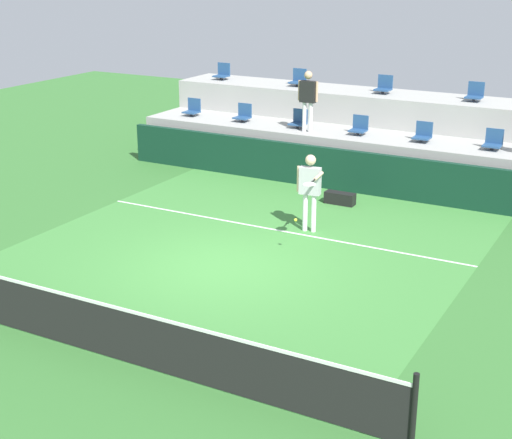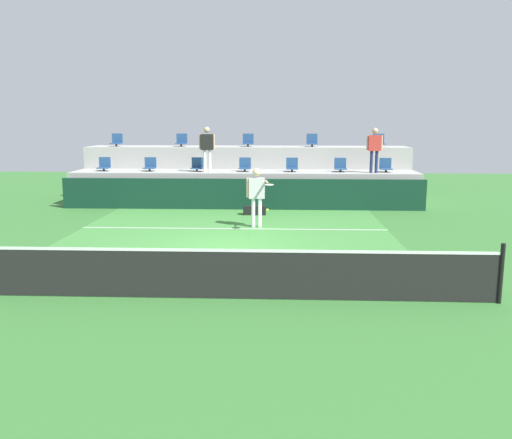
{
  "view_description": "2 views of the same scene",
  "coord_description": "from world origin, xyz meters",
  "views": [
    {
      "loc": [
        7.44,
        -12.17,
        5.89
      ],
      "look_at": [
        0.77,
        0.03,
        1.1
      ],
      "focal_mm": 54.12,
      "sensor_mm": 36.0,
      "label": 1
    },
    {
      "loc": [
        1.37,
        -13.29,
        3.15
      ],
      "look_at": [
        0.8,
        -0.79,
        0.87
      ],
      "focal_mm": 38.25,
      "sensor_mm": 36.0,
      "label": 2
    }
  ],
  "objects": [
    {
      "name": "spectator_leaning_on_rail",
      "position": [
        -1.35,
        6.85,
        2.25
      ],
      "size": [
        0.59,
        0.23,
        1.67
      ],
      "color": "white",
      "rests_on": "seating_tier_lower"
    },
    {
      "name": "sponsor_backboard",
      "position": [
        0.0,
        6.0,
        0.55
      ],
      "size": [
        13.0,
        0.16,
        1.1
      ],
      "primitive_type": "cube",
      "color": "#0F3323",
      "rests_on": "ground_plane"
    },
    {
      "name": "court_inner_paint",
      "position": [
        0.0,
        1.0,
        0.0
      ],
      "size": [
        9.0,
        10.0,
        0.01
      ],
      "primitive_type": "cube",
      "color": "#3D7F38",
      "rests_on": "ground_plane"
    },
    {
      "name": "stadium_chair_lower_right",
      "position": [
        3.6,
        7.23,
        1.46
      ],
      "size": [
        0.44,
        0.4,
        0.52
      ],
      "color": "#2D2D33",
      "rests_on": "seating_tier_lower"
    },
    {
      "name": "court_service_line",
      "position": [
        0.0,
        2.4,
        0.01
      ],
      "size": [
        9.0,
        0.06,
        0.0
      ],
      "primitive_type": "cube",
      "color": "white",
      "rests_on": "ground_plane"
    },
    {
      "name": "stadium_chair_lower_left",
      "position": [
        -3.59,
        7.23,
        1.46
      ],
      "size": [
        0.44,
        0.4,
        0.52
      ],
      "color": "#2D2D33",
      "rests_on": "seating_tier_lower"
    },
    {
      "name": "equipment_bag",
      "position": [
        0.5,
        4.87,
        0.15
      ],
      "size": [
        0.76,
        0.28,
        0.3
      ],
      "primitive_type": "cube",
      "color": "black",
      "rests_on": "ground_plane"
    },
    {
      "name": "tennis_net",
      "position": [
        0.0,
        -4.0,
        0.5
      ],
      "size": [
        10.48,
        0.08,
        1.07
      ],
      "color": "black",
      "rests_on": "ground_plane"
    },
    {
      "name": "tennis_player",
      "position": [
        0.68,
        2.67,
        1.09
      ],
      "size": [
        0.85,
        1.19,
        1.77
      ],
      "color": "white",
      "rests_on": "ground_plane"
    },
    {
      "name": "stadium_chair_upper_far_left",
      "position": [
        -5.38,
        9.03,
        2.31
      ],
      "size": [
        0.44,
        0.4,
        0.52
      ],
      "color": "#2D2D33",
      "rests_on": "seating_tier_upper"
    },
    {
      "name": "stadium_chair_lower_far_left",
      "position": [
        -5.36,
        7.23,
        1.46
      ],
      "size": [
        0.44,
        0.4,
        0.52
      ],
      "color": "#2D2D33",
      "rests_on": "seating_tier_lower"
    },
    {
      "name": "stadium_chair_upper_center",
      "position": [
        0.04,
        9.03,
        2.31
      ],
      "size": [
        0.44,
        0.4,
        0.52
      ],
      "color": "#2D2D33",
      "rests_on": "seating_tier_upper"
    },
    {
      "name": "stadium_chair_lower_mid_left",
      "position": [
        -1.79,
        7.23,
        1.46
      ],
      "size": [
        0.44,
        0.4,
        0.52
      ],
      "color": "#2D2D33",
      "rests_on": "seating_tier_lower"
    },
    {
      "name": "ground_plane",
      "position": [
        0.0,
        0.0,
        0.0
      ],
      "size": [
        40.0,
        40.0,
        0.0
      ],
      "primitive_type": "plane",
      "color": "#336B2D"
    },
    {
      "name": "stadium_chair_lower_mid_right",
      "position": [
        1.8,
        7.23,
        1.46
      ],
      "size": [
        0.44,
        0.4,
        0.52
      ],
      "color": "#2D2D33",
      "rests_on": "seating_tier_lower"
    },
    {
      "name": "stadium_chair_upper_left",
      "position": [
        -2.69,
        9.03,
        2.31
      ],
      "size": [
        0.44,
        0.4,
        0.52
      ],
      "color": "#2D2D33",
      "rests_on": "seating_tier_upper"
    },
    {
      "name": "stadium_chair_lower_center",
      "position": [
        0.02,
        7.23,
        1.46
      ],
      "size": [
        0.44,
        0.4,
        0.52
      ],
      "color": "#2D2D33",
      "rests_on": "seating_tier_lower"
    },
    {
      "name": "seating_tier_upper",
      "position": [
        0.0,
        9.1,
        1.05
      ],
      "size": [
        13.0,
        1.8,
        2.1
      ],
      "primitive_type": "cube",
      "color": "#9E9E99",
      "rests_on": "ground_plane"
    },
    {
      "name": "seating_tier_lower",
      "position": [
        0.0,
        7.3,
        0.62
      ],
      "size": [
        13.0,
        1.8,
        1.25
      ],
      "primitive_type": "cube",
      "color": "#9E9E99",
      "rests_on": "ground_plane"
    },
    {
      "name": "stadium_chair_upper_right",
      "position": [
        2.63,
        9.03,
        2.31
      ],
      "size": [
        0.44,
        0.4,
        0.52
      ],
      "color": "#2D2D33",
      "rests_on": "seating_tier_upper"
    },
    {
      "name": "tennis_ball",
      "position": [
        1.02,
        1.25,
        0.76
      ],
      "size": [
        0.07,
        0.07,
        0.07
      ],
      "color": "#CCE033"
    }
  ]
}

